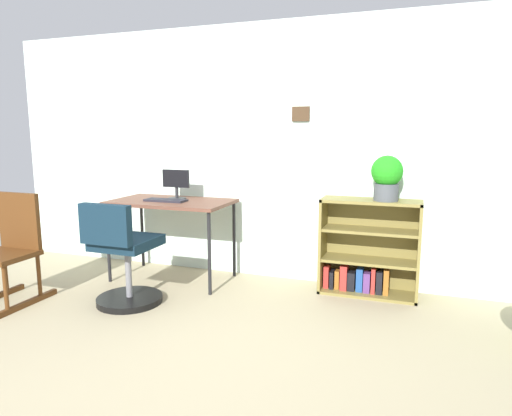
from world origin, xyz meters
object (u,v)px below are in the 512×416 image
monitor (176,184)px  bookshelf_low (368,252)px  office_chair (123,260)px  potted_plant_on_shelf (387,176)px  keyboard (166,200)px  desk (171,206)px  rocking_chair (11,248)px

monitor → bookshelf_low: size_ratio=0.34×
office_chair → potted_plant_on_shelf: 2.19m
keyboard → potted_plant_on_shelf: potted_plant_on_shelf is taller
desk → bookshelf_low: bookshelf_low is taller
keyboard → bookshelf_low: 1.83m
keyboard → potted_plant_on_shelf: (1.90, 0.23, 0.26)m
keyboard → bookshelf_low: bearing=9.3°
monitor → keyboard: (-0.03, -0.14, -0.13)m
monitor → rocking_chair: 1.45m
office_chair → desk: bearing=87.8°
monitor → rocking_chair: size_ratio=0.31×
monitor → potted_plant_on_shelf: potted_plant_on_shelf is taller
office_chair → rocking_chair: 0.93m
keyboard → rocking_chair: (-0.91, -0.87, -0.31)m
desk → office_chair: 0.78m
monitor → potted_plant_on_shelf: bearing=2.8°
desk → keyboard: keyboard is taller
desk → potted_plant_on_shelf: 1.91m
desk → bookshelf_low: size_ratio=1.35×
keyboard → bookshelf_low: bookshelf_low is taller
keyboard → office_chair: bearing=-90.6°
office_chair → potted_plant_on_shelf: (1.90, 0.88, 0.64)m
keyboard → office_chair: size_ratio=0.45×
keyboard → potted_plant_on_shelf: 1.93m
monitor → office_chair: (-0.04, -0.79, -0.51)m
keyboard → bookshelf_low: (1.77, 0.29, -0.39)m
office_chair → bookshelf_low: (1.77, 0.94, -0.01)m
keyboard → office_chair: (-0.01, -0.65, -0.38)m
keyboard → potted_plant_on_shelf: bearing=7.1°
bookshelf_low → potted_plant_on_shelf: bearing=-23.2°
desk → monitor: size_ratio=3.99×
monitor → office_chair: 0.94m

